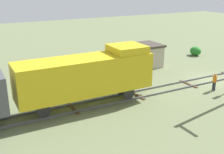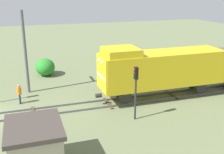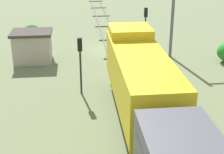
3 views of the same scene
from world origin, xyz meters
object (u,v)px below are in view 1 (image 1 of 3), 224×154
object	(u,v)px
relay_hut	(148,55)
locomotive	(88,74)
worker_near_track	(215,81)
traffic_signal_mid	(109,58)

from	to	relation	value
relay_hut	locomotive	bearing A→B (deg)	123.94
worker_near_track	relay_hut	size ratio (longest dim) A/B	0.49
locomotive	traffic_signal_mid	world-z (taller)	locomotive
locomotive	worker_near_track	distance (m)	12.25
traffic_signal_mid	worker_near_track	distance (m)	10.16
locomotive	traffic_signal_mid	bearing A→B (deg)	-47.74
traffic_signal_mid	relay_hut	world-z (taller)	traffic_signal_mid
locomotive	relay_hut	size ratio (longest dim) A/B	3.31
locomotive	worker_near_track	xyz separation A→B (m)	(-2.40, -11.88, -1.78)
locomotive	worker_near_track	world-z (taller)	locomotive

